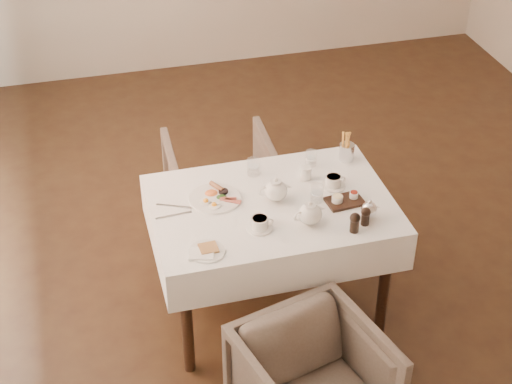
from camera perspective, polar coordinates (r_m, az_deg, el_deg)
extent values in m
plane|color=black|center=(5.34, 5.76, -1.67)|extent=(5.00, 5.00, 0.00)
cube|color=black|center=(4.16, 1.13, -1.20)|extent=(1.20, 0.80, 0.04)
cube|color=white|center=(4.21, 1.12, -2.10)|extent=(1.28, 0.88, 0.23)
cylinder|color=black|center=(4.57, -6.63, -3.50)|extent=(0.06, 0.06, 0.70)
cylinder|color=black|center=(4.78, 6.22, -1.44)|extent=(0.06, 0.06, 0.70)
cylinder|color=black|center=(4.06, -5.06, -9.33)|extent=(0.06, 0.06, 0.70)
cylinder|color=black|center=(4.30, 9.31, -6.67)|extent=(0.06, 0.06, 0.70)
imported|color=brown|center=(5.06, -2.56, 0.52)|extent=(0.68, 0.70, 0.62)
cylinder|color=white|center=(4.17, -3.01, -0.47)|extent=(0.28, 0.28, 0.01)
ellipsoid|color=orange|center=(4.19, -3.28, 0.00)|extent=(0.07, 0.06, 0.02)
cylinder|color=brown|center=(4.23, -2.87, 0.40)|extent=(0.07, 0.10, 0.03)
cylinder|color=black|center=(4.20, -2.39, 0.04)|extent=(0.05, 0.05, 0.02)
cube|color=maroon|center=(4.14, -1.87, -0.58)|extent=(0.10, 0.07, 0.01)
ellipsoid|color=#264C19|center=(4.16, -2.54, -0.33)|extent=(0.06, 0.05, 0.02)
cylinder|color=white|center=(3.82, -3.59, -4.33)|extent=(0.18, 0.18, 0.01)
cube|color=brown|center=(3.82, -3.48, -4.09)|extent=(0.09, 0.09, 0.01)
cube|color=white|center=(3.80, -3.97, -4.53)|extent=(0.14, 0.12, 0.01)
cylinder|color=white|center=(4.31, 3.64, 1.40)|extent=(0.06, 0.06, 0.07)
cylinder|color=white|center=(3.96, 0.27, -2.62)|extent=(0.13, 0.13, 0.01)
cylinder|color=white|center=(3.94, 0.27, -2.24)|extent=(0.10, 0.10, 0.06)
cylinder|color=#AB7B4D|center=(3.93, 0.28, -1.93)|extent=(0.08, 0.08, 0.00)
cylinder|color=white|center=(4.28, 5.63, 0.46)|extent=(0.13, 0.13, 0.01)
cylinder|color=white|center=(4.26, 5.65, 0.82)|extent=(0.09, 0.09, 0.06)
cylinder|color=#AB7B4D|center=(4.25, 5.67, 1.11)|extent=(0.08, 0.08, 0.00)
cylinder|color=silver|center=(4.34, -0.19, 1.85)|extent=(0.08, 0.08, 0.10)
cylinder|color=silver|center=(4.14, 4.46, -0.09)|extent=(0.09, 0.09, 0.09)
cylinder|color=silver|center=(4.43, 4.03, 2.48)|extent=(0.06, 0.06, 0.09)
cube|color=black|center=(4.16, 6.47, -0.68)|extent=(0.20, 0.15, 0.02)
cylinder|color=white|center=(4.14, 5.94, -0.49)|extent=(0.06, 0.06, 0.03)
cylinder|color=maroon|center=(4.17, 7.13, -0.21)|extent=(0.05, 0.05, 0.03)
cylinder|color=silver|center=(4.49, 6.60, 2.90)|extent=(0.09, 0.09, 0.10)
cube|color=silver|center=(4.14, -5.98, -1.03)|extent=(0.18, 0.09, 0.00)
cube|color=silver|center=(4.07, -6.02, -1.70)|extent=(0.19, 0.03, 0.00)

